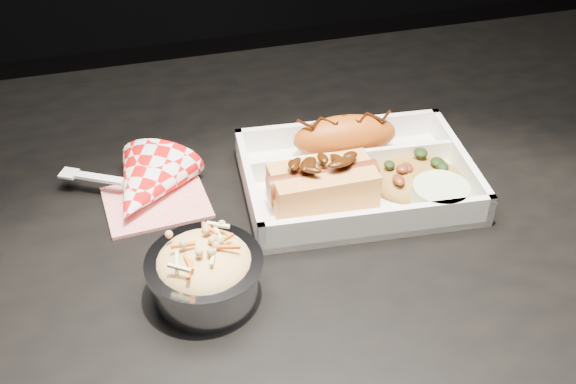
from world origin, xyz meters
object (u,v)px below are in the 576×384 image
Objects in this scene: hotdog at (323,183)px; foil_coleslaw_cup at (205,270)px; dining_table at (298,277)px; food_tray at (356,180)px; napkin_fork at (145,188)px; fried_pastry at (345,137)px.

hotdog is 0.18m from foil_coleslaw_cup.
dining_table is 0.13m from food_tray.
napkin_fork is (-0.18, 0.06, -0.02)m from hotdog.
food_tray is at bearing 25.94° from hotdog.
foil_coleslaw_cup is 0.17m from napkin_fork.
fried_pastry reaches higher than food_tray.
dining_table is 7.44× the size of napkin_fork.
napkin_fork is (-0.15, 0.07, 0.11)m from dining_table.
dining_table is at bearing -132.41° from fried_pastry.
foil_coleslaw_cup reaches higher than napkin_fork.
foil_coleslaw_cup is at bearing -138.06° from fried_pastry.
foil_coleslaw_cup reaches higher than hotdog.
hotdog is 0.20m from napkin_fork.
dining_table is 9.81× the size of fried_pastry.
foil_coleslaw_cup reaches higher than dining_table.
dining_table is at bearing -160.74° from hotdog.
fried_pastry is 0.26m from foil_coleslaw_cup.
hotdog is at bearing 34.21° from foil_coleslaw_cup.
fried_pastry is 0.09m from hotdog.
foil_coleslaw_cup is (-0.15, -0.10, -0.00)m from hotdog.
fried_pastry is at bearing 41.94° from foil_coleslaw_cup.
fried_pastry is (0.08, 0.09, 0.12)m from dining_table.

